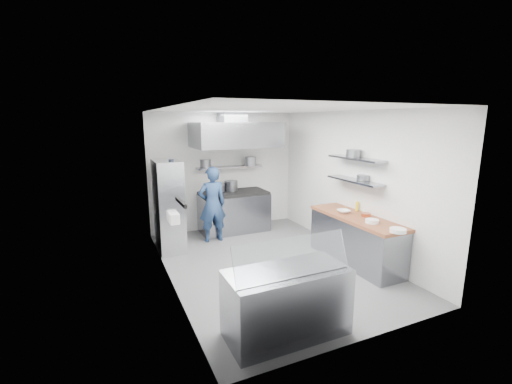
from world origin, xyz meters
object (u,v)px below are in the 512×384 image
chef (212,204)px  wire_rack (169,206)px  gas_range (234,213)px  display_case (287,303)px

chef → wire_rack: wire_rack is taller
gas_range → display_case: bearing=-101.9°
chef → wire_rack: size_ratio=0.89×
chef → display_case: 3.66m
chef → display_case: chef is taller
gas_range → chef: (-0.68, -0.47, 0.38)m
wire_rack → chef: bearing=6.9°
chef → gas_range: bearing=-144.0°
wire_rack → display_case: bearing=-77.7°
gas_range → wire_rack: wire_rack is taller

